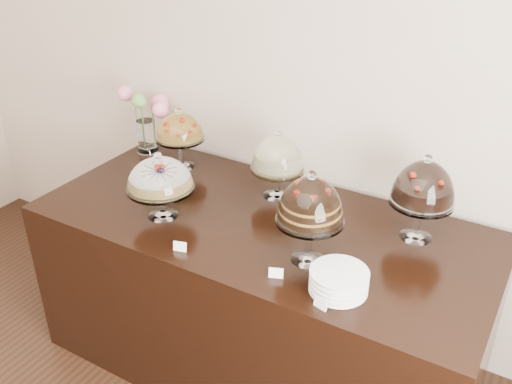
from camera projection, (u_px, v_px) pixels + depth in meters
The scene contains 12 objects.
wall_back at pixel (289, 65), 2.92m from camera, with size 5.00×0.04×3.00m, color beige.
display_counter at pixel (261, 295), 2.94m from camera, with size 2.20×1.00×0.90m, color black.
cake_stand_sugar_sponge at pixel (160, 177), 2.67m from camera, with size 0.33×0.33×0.34m.
cake_stand_choco_layer at pixel (311, 204), 2.32m from camera, with size 0.29×0.29×0.43m.
cake_stand_cheesecake at pixel (278, 157), 2.84m from camera, with size 0.28×0.28×0.36m.
cake_stand_dark_choco at pixel (424, 187), 2.48m from camera, with size 0.29×0.29×0.41m.
cake_stand_fruit_tart at pixel (180, 130), 3.14m from camera, with size 0.27×0.27×0.35m.
flower_vase at pixel (147, 116), 3.34m from camera, with size 0.35×0.26×0.39m.
plate_stack at pixel (339, 281), 2.24m from camera, with size 0.23×0.23×0.09m.
price_card_left at pixel (180, 246), 2.50m from camera, with size 0.06×0.01×0.04m, color white.
price_card_right at pixel (321, 303), 2.16m from camera, with size 0.06×0.01×0.04m, color white.
price_card_extra at pixel (276, 273), 2.33m from camera, with size 0.06×0.01×0.04m, color white.
Camera 1 is at (1.32, 0.43, 2.33)m, focal length 40.00 mm.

